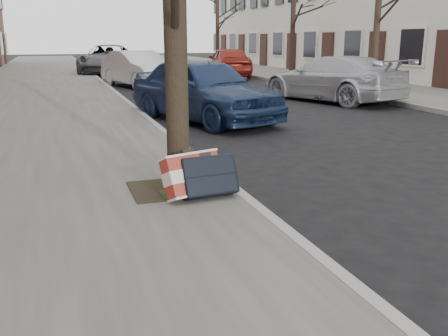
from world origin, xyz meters
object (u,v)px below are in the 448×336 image
object	(u,v)px
car_near_front	(204,89)
car_near_mid	(139,69)
suitcase_red	(193,175)
suitcase_navy	(208,176)

from	to	relation	value
car_near_front	car_near_mid	xyz separation A→B (m)	(-0.05, 8.54, -0.03)
car_near_mid	suitcase_red	bearing A→B (deg)	-112.99
suitcase_navy	car_near_front	world-z (taller)	car_near_front
suitcase_red	car_near_mid	bearing A→B (deg)	64.56
suitcase_red	car_near_mid	xyz separation A→B (m)	(1.75, 14.21, 0.31)
suitcase_red	car_near_mid	size ratio (longest dim) A/B	0.16
suitcase_navy	suitcase_red	bearing A→B (deg)	155.53
suitcase_navy	car_near_mid	size ratio (longest dim) A/B	0.15
suitcase_red	car_near_front	distance (m)	5.96
car_near_front	car_near_mid	world-z (taller)	car_near_front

